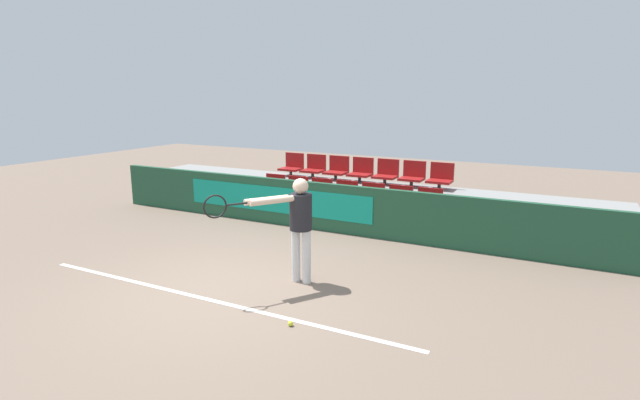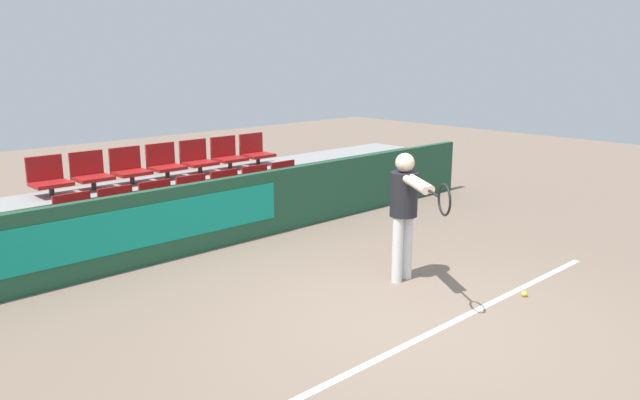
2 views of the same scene
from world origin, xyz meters
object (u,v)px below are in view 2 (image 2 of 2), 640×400
object	(u,v)px
stadium_chair_4	(229,190)
tennis_player	(406,204)
stadium_chair_5	(259,185)
stadium_chair_9	(129,168)
stadium_chair_6	(288,180)
tennis_ball	(524,294)
stadium_chair_8	(91,173)
stadium_chair_0	(77,217)
stadium_chair_1	(120,210)
stadium_chair_11	(197,159)
stadium_chair_2	(160,203)
stadium_chair_13	(255,151)
stadium_chair_12	(227,155)
stadium_chair_3	(196,196)
stadium_chair_10	(165,163)
stadium_chair_7	(48,178)

from	to	relation	value
stadium_chair_4	tennis_player	bearing A→B (deg)	-87.12
stadium_chair_5	stadium_chair_9	xyz separation A→B (m)	(-1.79, 0.87, 0.39)
stadium_chair_5	tennis_player	bearing A→B (deg)	-97.30
stadium_chair_6	tennis_ball	distance (m)	4.65
stadium_chair_5	stadium_chair_8	world-z (taller)	stadium_chair_8
stadium_chair_0	stadium_chair_6	size ratio (longest dim) A/B	1.00
stadium_chair_5	stadium_chair_1	bearing A→B (deg)	180.00
stadium_chair_0	stadium_chair_11	size ratio (longest dim) A/B	1.00
stadium_chair_0	stadium_chair_4	distance (m)	2.39
stadium_chair_2	stadium_chair_6	distance (m)	2.39
stadium_chair_13	stadium_chair_12	bearing A→B (deg)	180.00
stadium_chair_3	stadium_chair_10	size ratio (longest dim) A/B	1.00
stadium_chair_6	stadium_chair_9	bearing A→B (deg)	160.06
stadium_chair_3	stadium_chair_8	size ratio (longest dim) A/B	1.00
stadium_chair_6	tennis_ball	xyz separation A→B (m)	(-0.39, -4.59, -0.60)
stadium_chair_3	stadium_chair_5	xyz separation A→B (m)	(1.20, 0.00, 0.00)
stadium_chair_1	tennis_player	bearing A→B (deg)	-59.64
stadium_chair_4	stadium_chair_9	size ratio (longest dim) A/B	1.00
stadium_chair_11	stadium_chair_2	bearing A→B (deg)	-144.04
stadium_chair_1	stadium_chair_11	world-z (taller)	stadium_chair_11
stadium_chair_0	stadium_chair_7	bearing A→B (deg)	90.00
stadium_chair_5	tennis_player	world-z (taller)	tennis_player
tennis_ball	stadium_chair_3	bearing A→B (deg)	106.98
stadium_chair_1	stadium_chair_8	xyz separation A→B (m)	(0.00, 0.87, 0.39)
stadium_chair_10	stadium_chair_12	world-z (taller)	same
stadium_chair_8	stadium_chair_13	world-z (taller)	same
stadium_chair_13	stadium_chair_7	bearing A→B (deg)	180.00
stadium_chair_4	tennis_player	distance (m)	3.37
stadium_chair_0	stadium_chair_9	distance (m)	1.53
stadium_chair_6	stadium_chair_9	distance (m)	2.57
stadium_chair_5	stadium_chair_11	xyz separation A→B (m)	(-0.60, 0.87, 0.39)
stadium_chair_7	stadium_chair_9	distance (m)	1.20
stadium_chair_2	tennis_ball	world-z (taller)	stadium_chair_2
stadium_chair_4	tennis_player	world-z (taller)	tennis_player
stadium_chair_0	stadium_chair_13	world-z (taller)	stadium_chair_13
stadium_chair_8	stadium_chair_10	xyz separation A→B (m)	(1.20, 0.00, 0.00)
stadium_chair_3	stadium_chair_10	world-z (taller)	stadium_chair_10
stadium_chair_1	stadium_chair_7	world-z (taller)	stadium_chair_7
stadium_chair_10	stadium_chair_13	xyz separation A→B (m)	(1.79, 0.00, 0.00)
stadium_chair_10	tennis_player	xyz separation A→B (m)	(0.77, -4.22, -0.05)
stadium_chair_8	tennis_ball	xyz separation A→B (m)	(2.60, -5.46, -0.99)
stadium_chair_9	tennis_ball	distance (m)	5.90
stadium_chair_4	stadium_chair_13	world-z (taller)	stadium_chair_13
stadium_chair_3	stadium_chair_12	world-z (taller)	stadium_chair_12
stadium_chair_6	stadium_chair_7	world-z (taller)	stadium_chair_7
stadium_chair_12	tennis_ball	world-z (taller)	stadium_chair_12
stadium_chair_9	tennis_player	world-z (taller)	tennis_player
stadium_chair_10	stadium_chair_0	bearing A→B (deg)	-154.19
stadium_chair_2	stadium_chair_8	size ratio (longest dim) A/B	1.00
stadium_chair_3	stadium_chair_11	world-z (taller)	stadium_chair_11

